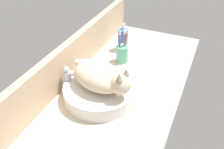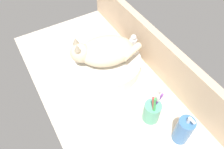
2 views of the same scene
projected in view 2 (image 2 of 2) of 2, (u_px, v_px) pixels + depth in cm
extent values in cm
cube|color=beige|center=(112.00, 98.00, 99.00)|extent=(122.11, 56.36, 4.00)
cube|color=#CCAD8C|center=(163.00, 59.00, 98.23)|extent=(122.11, 3.60, 19.80)
cylinder|color=silver|center=(107.00, 64.00, 105.32)|extent=(32.66, 32.66, 6.60)
ellipsoid|color=beige|center=(107.00, 51.00, 98.52)|extent=(23.16, 28.68, 11.00)
sphere|color=beige|center=(80.00, 53.00, 95.49)|extent=(8.80, 8.80, 8.80)
cone|color=tan|center=(77.00, 48.00, 89.81)|extent=(2.80, 2.80, 3.20)
cone|color=tan|center=(76.00, 41.00, 92.51)|extent=(2.80, 2.80, 3.20)
cylinder|color=beige|center=(132.00, 52.00, 97.46)|extent=(6.54, 11.45, 3.20)
cylinder|color=silver|center=(133.00, 48.00, 109.37)|extent=(3.60, 3.60, 11.00)
cylinder|color=silver|center=(125.00, 44.00, 103.75)|extent=(3.08, 10.16, 2.20)
sphere|color=silver|center=(134.00, 37.00, 104.20)|extent=(2.80, 2.80, 2.80)
cylinder|color=#3F72B2|center=(183.00, 130.00, 80.18)|extent=(6.03, 6.03, 12.84)
cylinder|color=silver|center=(189.00, 120.00, 74.14)|extent=(1.20, 1.20, 2.80)
cylinder|color=silver|center=(193.00, 121.00, 72.40)|extent=(2.20, 1.00, 1.00)
cylinder|color=#5BB28E|center=(152.00, 112.00, 86.98)|extent=(6.78, 6.78, 9.44)
cylinder|color=green|center=(154.00, 111.00, 82.52)|extent=(1.78, 2.69, 17.02)
cube|color=white|center=(158.00, 98.00, 75.96)|extent=(1.33, 1.05, 2.53)
cylinder|color=#D13838|center=(154.00, 110.00, 82.73)|extent=(2.28, 3.38, 16.97)
cube|color=white|center=(157.00, 98.00, 76.16)|extent=(1.40, 1.14, 2.58)
cylinder|color=purple|center=(156.00, 104.00, 84.40)|extent=(3.86, 1.59, 16.92)
cube|color=white|center=(159.00, 91.00, 77.83)|extent=(1.61, 0.90, 2.60)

